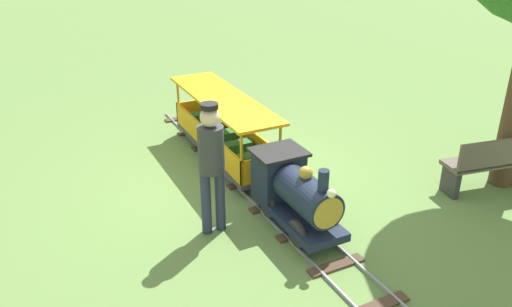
# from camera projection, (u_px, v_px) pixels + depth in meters

# --- Properties ---
(ground_plane) EXTENTS (60.00, 60.00, 0.00)m
(ground_plane) POSITION_uv_depth(u_px,v_px,m) (249.00, 182.00, 7.32)
(ground_plane) COLOR #608442
(track) EXTENTS (0.67, 6.40, 0.04)m
(track) POSITION_uv_depth(u_px,v_px,m) (250.00, 182.00, 7.28)
(track) COLOR gray
(track) RESTS_ON ground_plane
(locomotive) EXTENTS (0.63, 1.44, 0.98)m
(locomotive) POSITION_uv_depth(u_px,v_px,m) (295.00, 191.00, 6.10)
(locomotive) COLOR #192338
(locomotive) RESTS_ON ground_plane
(passenger_car) EXTENTS (0.73, 2.70, 0.97)m
(passenger_car) POSITION_uv_depth(u_px,v_px,m) (224.00, 134.00, 7.84)
(passenger_car) COLOR #3F3F3F
(passenger_car) RESTS_ON ground_plane
(conductor_person) EXTENTS (0.30, 0.30, 1.62)m
(conductor_person) POSITION_uv_depth(u_px,v_px,m) (211.00, 159.00, 5.80)
(conductor_person) COLOR #282D47
(conductor_person) RESTS_ON ground_plane
(park_bench) EXTENTS (1.35, 0.62, 0.82)m
(park_bench) POSITION_uv_depth(u_px,v_px,m) (491.00, 163.00, 6.93)
(park_bench) COLOR brown
(park_bench) RESTS_ON ground_plane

